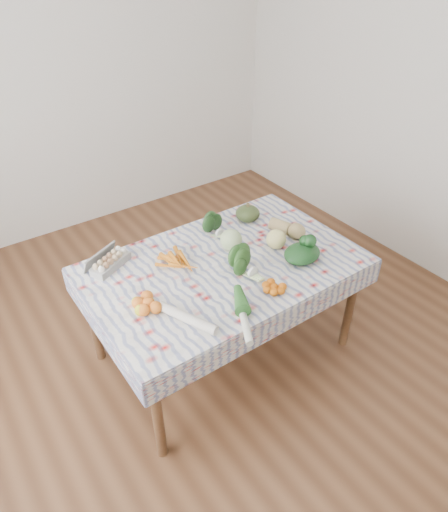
# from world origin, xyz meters

# --- Properties ---
(ground) EXTENTS (4.50, 4.50, 0.00)m
(ground) POSITION_xyz_m (0.00, 0.00, 0.00)
(ground) COLOR brown
(ground) RESTS_ON ground
(wall_back) EXTENTS (4.00, 0.04, 2.80)m
(wall_back) POSITION_xyz_m (0.00, 2.25, 1.40)
(wall_back) COLOR white
(wall_back) RESTS_ON ground
(dining_table) EXTENTS (1.60, 1.00, 0.75)m
(dining_table) POSITION_xyz_m (0.00, 0.00, 0.68)
(dining_table) COLOR brown
(dining_table) RESTS_ON ground
(tablecloth) EXTENTS (1.66, 1.06, 0.01)m
(tablecloth) POSITION_xyz_m (0.00, 0.00, 0.76)
(tablecloth) COLOR silver
(tablecloth) RESTS_ON dining_table
(egg_carton) EXTENTS (0.29, 0.22, 0.07)m
(egg_carton) POSITION_xyz_m (-0.58, 0.37, 0.80)
(egg_carton) COLOR #999995
(egg_carton) RESTS_ON tablecloth
(carrot_bunch) EXTENTS (0.29, 0.27, 0.04)m
(carrot_bunch) POSITION_xyz_m (-0.26, 0.14, 0.78)
(carrot_bunch) COLOR orange
(carrot_bunch) RESTS_ON tablecloth
(kale_bunch) EXTENTS (0.17, 0.15, 0.13)m
(kale_bunch) POSITION_xyz_m (0.14, 0.31, 0.83)
(kale_bunch) COLOR #1D3E18
(kale_bunch) RESTS_ON tablecloth
(kabocha_squash) EXTENTS (0.22, 0.22, 0.11)m
(kabocha_squash) POSITION_xyz_m (0.43, 0.32, 0.82)
(kabocha_squash) COLOR #394922
(kabocha_squash) RESTS_ON tablecloth
(cabbage) EXTENTS (0.18, 0.18, 0.14)m
(cabbage) POSITION_xyz_m (0.13, 0.10, 0.83)
(cabbage) COLOR #B3CF8B
(cabbage) RESTS_ON tablecloth
(butternut_squash) EXTENTS (0.19, 0.27, 0.11)m
(butternut_squash) POSITION_xyz_m (0.54, 0.02, 0.82)
(butternut_squash) COLOR tan
(butternut_squash) RESTS_ON tablecloth
(orange_cluster) EXTENTS (0.23, 0.23, 0.07)m
(orange_cluster) POSITION_xyz_m (-0.56, -0.10, 0.80)
(orange_cluster) COLOR orange
(orange_cluster) RESTS_ON tablecloth
(broccoli) EXTENTS (0.18, 0.18, 0.13)m
(broccoli) POSITION_xyz_m (0.05, -0.16, 0.82)
(broccoli) COLOR #254D1B
(broccoli) RESTS_ON tablecloth
(mandarin_cluster) EXTENTS (0.21, 0.21, 0.05)m
(mandarin_cluster) POSITION_xyz_m (0.09, -0.37, 0.79)
(mandarin_cluster) COLOR #D9640D
(mandarin_cluster) RESTS_ON tablecloth
(grapefruit) EXTENTS (0.15, 0.15, 0.13)m
(grapefruit) POSITION_xyz_m (0.37, -0.05, 0.83)
(grapefruit) COLOR #F4E884
(grapefruit) RESTS_ON tablecloth
(spinach_bag) EXTENTS (0.26, 0.22, 0.11)m
(spinach_bag) POSITION_xyz_m (0.41, -0.25, 0.82)
(spinach_bag) COLOR #133615
(spinach_bag) RESTS_ON tablecloth
(daikon) EXTENTS (0.20, 0.37, 0.05)m
(daikon) POSITION_xyz_m (-0.45, -0.31, 0.79)
(daikon) COLOR silver
(daikon) RESTS_ON tablecloth
(leek) EXTENTS (0.22, 0.37, 0.04)m
(leek) POSITION_xyz_m (-0.20, -0.46, 0.78)
(leek) COLOR beige
(leek) RESTS_ON tablecloth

